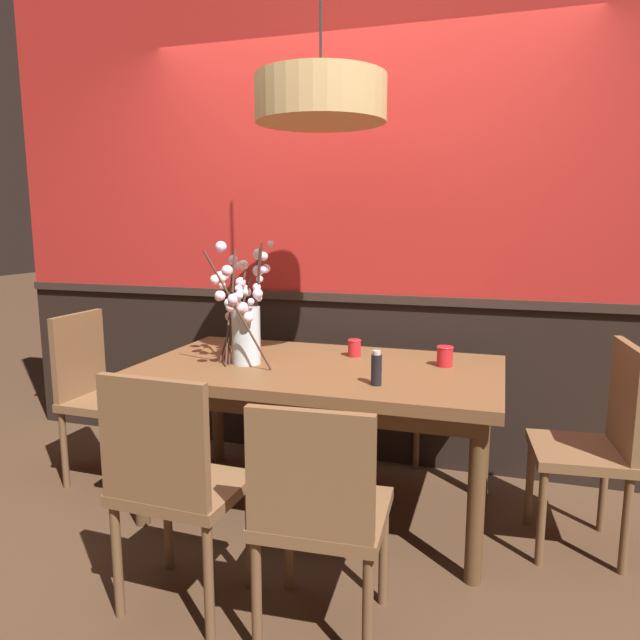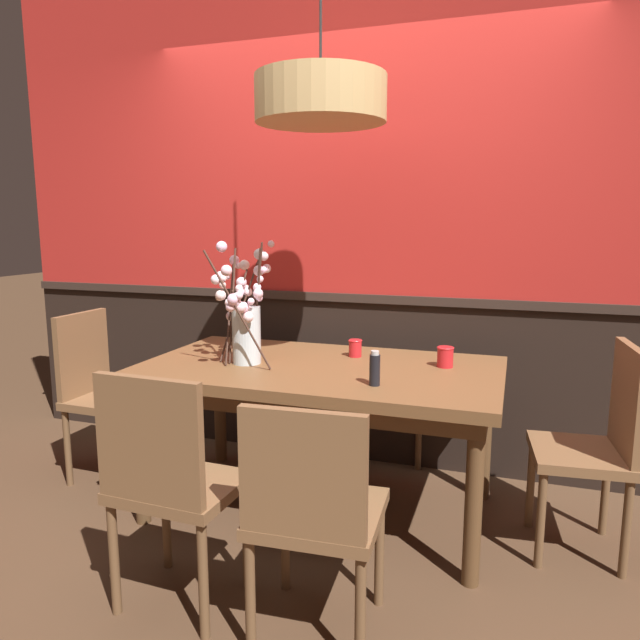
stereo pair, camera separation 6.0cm
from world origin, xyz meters
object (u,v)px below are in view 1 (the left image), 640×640
object	(u,v)px
dining_table	(320,382)
chair_far_side_right	(396,370)
vase_with_blossoms	(243,318)
condiment_bottle	(376,369)
chair_head_east_end	(597,437)
chair_near_side_right	(319,508)
chair_far_side_left	(324,369)
pendant_lamp	(321,100)
chair_near_side_left	(172,479)
chair_head_west_end	(99,389)
candle_holder_nearer_edge	(445,356)
candle_holder_nearer_center	(354,348)

from	to	relation	value
dining_table	chair_far_side_right	world-z (taller)	chair_far_side_right
vase_with_blossoms	condiment_bottle	world-z (taller)	vase_with_blossoms
chair_head_east_end	vase_with_blossoms	world-z (taller)	vase_with_blossoms
dining_table	chair_near_side_right	world-z (taller)	chair_near_side_right
chair_far_side_left	pendant_lamp	size ratio (longest dim) A/B	0.83
chair_near_side_left	chair_head_east_end	xyz separation A→B (m)	(1.53, 0.93, -0.01)
chair_head_west_end	chair_far_side_right	distance (m)	1.77
candle_holder_nearer_edge	chair_far_side_left	bearing A→B (deg)	139.18
dining_table	candle_holder_nearer_center	bearing A→B (deg)	63.84
condiment_bottle	chair_head_east_end	bearing A→B (deg)	16.64
chair_near_side_left	chair_head_east_end	size ratio (longest dim) A/B	0.99
chair_near_side_right	vase_with_blossoms	world-z (taller)	vase_with_blossoms
condiment_bottle	chair_far_side_right	bearing A→B (deg)	95.85
dining_table	vase_with_blossoms	world-z (taller)	vase_with_blossoms
candle_holder_nearer_center	condiment_bottle	bearing A→B (deg)	-65.90
chair_head_west_end	pendant_lamp	world-z (taller)	pendant_lamp
chair_head_west_end	chair_head_east_end	size ratio (longest dim) A/B	1.00
chair_head_east_end	condiment_bottle	distance (m)	1.01
vase_with_blossoms	candle_holder_nearer_edge	xyz separation A→B (m)	(0.96, 0.23, -0.18)
chair_head_west_end	chair_head_east_end	world-z (taller)	chair_head_west_end
chair_far_side_left	chair_head_west_end	size ratio (longest dim) A/B	0.95
chair_near_side_left	chair_near_side_right	bearing A→B (deg)	1.34
chair_near_side_right	candle_holder_nearer_center	size ratio (longest dim) A/B	9.79
chair_near_side_left	pendant_lamp	xyz separation A→B (m)	(0.28, 0.90, 1.46)
chair_near_side_right	chair_far_side_right	xyz separation A→B (m)	(-0.06, 1.81, 0.03)
dining_table	chair_far_side_right	bearing A→B (deg)	76.47
chair_near_side_right	condiment_bottle	bearing A→B (deg)	85.19
dining_table	chair_head_east_end	world-z (taller)	chair_head_east_end
dining_table	candle_holder_nearer_center	xyz separation A→B (m)	(0.11, 0.23, 0.13)
chair_far_side_left	candle_holder_nearer_center	xyz separation A→B (m)	(0.36, -0.65, 0.30)
chair_head_west_end	vase_with_blossoms	size ratio (longest dim) A/B	1.57
chair_far_side_left	chair_near_side_left	distance (m)	1.80
chair_head_east_end	chair_far_side_right	bearing A→B (deg)	139.65
vase_with_blossoms	candle_holder_nearer_edge	distance (m)	1.00
chair_far_side_left	chair_near_side_left	world-z (taller)	chair_near_side_left
chair_head_west_end	candle_holder_nearer_center	distance (m)	1.46
chair_far_side_left	dining_table	bearing A→B (deg)	-74.30
pendant_lamp	chair_far_side_right	bearing A→B (deg)	77.36
chair_near_side_left	candle_holder_nearer_center	world-z (taller)	chair_near_side_left
candle_holder_nearer_edge	chair_near_side_right	bearing A→B (deg)	-105.80
chair_near_side_right	candle_holder_nearer_edge	size ratio (longest dim) A/B	8.89
chair_far_side_left	chair_head_east_end	bearing A→B (deg)	-29.85
vase_with_blossoms	dining_table	bearing A→B (deg)	10.09
chair_far_side_left	chair_near_side_left	bearing A→B (deg)	-90.78
chair_head_west_end	chair_far_side_right	bearing A→B (deg)	31.12
chair_far_side_left	chair_far_side_right	world-z (taller)	chair_far_side_right
chair_head_east_end	pendant_lamp	xyz separation A→B (m)	(-1.25, -0.04, 1.47)
candle_holder_nearer_center	vase_with_blossoms	bearing A→B (deg)	-148.48
chair_near_side_right	condiment_bottle	size ratio (longest dim) A/B	5.79
candle_holder_nearer_edge	pendant_lamp	world-z (taller)	pendant_lamp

